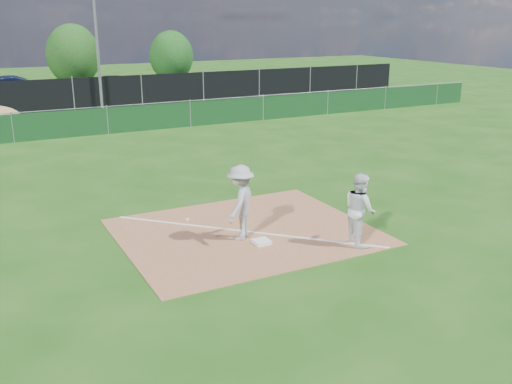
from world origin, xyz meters
The scene contains 14 objects.
ground centered at (0.00, 10.00, 0.00)m, with size 90.00×90.00×0.00m, color #1C4A10.
infield_dirt centered at (0.00, 1.00, 0.01)m, with size 6.00×5.00×0.02m, color #965E3C.
foul_line centered at (0.00, 1.00, 0.03)m, with size 0.08×7.00×0.01m, color white.
green_fence centered at (0.00, 15.00, 0.60)m, with size 44.00×0.05×1.20m, color #0E3415.
black_fence centered at (0.00, 23.00, 0.90)m, with size 46.00×0.04×1.80m, color black.
parking_lot centered at (0.00, 28.00, 0.01)m, with size 46.00×9.00×0.01m, color black.
light_pole centered at (1.50, 22.70, 4.00)m, with size 0.16×0.16×8.00m, color slate.
first_base centered at (-0.01, 0.14, 0.06)m, with size 0.38×0.38×0.08m, color white.
play_at_first centered at (-0.29, 0.66, 0.92)m, with size 2.15×1.29×1.80m.
runner centered at (2.01, -0.89, 0.86)m, with size 0.84×0.65×1.72m, color silver.
car_mid centered at (-2.54, 27.83, 0.80)m, with size 1.68×4.82×1.59m, color black.
car_right centered at (3.80, 27.56, 0.70)m, with size 1.94×4.77×1.38m, color black.
tree_mid centered at (2.19, 34.19, 2.40)m, with size 3.94×3.94×4.67m.
tree_right centered at (9.69, 33.67, 2.12)m, with size 3.47×3.47×4.11m.
Camera 1 is at (-5.86, -10.82, 5.10)m, focal length 40.00 mm.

